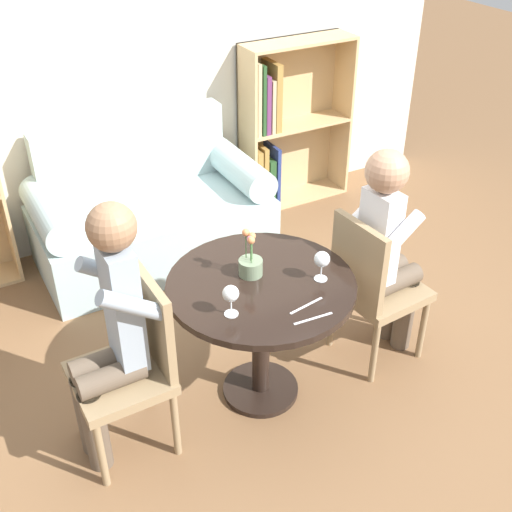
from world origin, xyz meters
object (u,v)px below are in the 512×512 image
object	(u,v)px
flower_vase	(251,263)
chair_right	(372,284)
person_left	(110,333)
person_right	(387,249)
wine_glass_left	(231,295)
chair_left	(134,361)
couch	(150,215)
bookshelf_right	(281,128)
wine_glass_right	(322,260)

from	to	relation	value
flower_vase	chair_right	bearing A→B (deg)	-10.19
person_left	flower_vase	bearing A→B (deg)	94.81
person_left	person_right	distance (m)	1.48
chair_right	wine_glass_left	bearing A→B (deg)	92.65
person_right	flower_vase	world-z (taller)	person_right
chair_left	flower_vase	bearing A→B (deg)	95.37
couch	person_left	world-z (taller)	person_left
bookshelf_right	chair_left	xyz separation A→B (m)	(-1.85, -1.80, -0.12)
bookshelf_right	wine_glass_left	distance (m)	2.44
wine_glass_right	flower_vase	bearing A→B (deg)	144.09
person_left	bookshelf_right	bearing A→B (deg)	132.11
person_right	flower_vase	bearing A→B (deg)	77.39
bookshelf_right	couch	bearing A→B (deg)	-167.13
person_left	wine_glass_right	world-z (taller)	person_left
bookshelf_right	flower_vase	world-z (taller)	bookshelf_right
chair_right	bookshelf_right	bearing A→B (deg)	-20.65
couch	flower_vase	xyz separation A→B (m)	(-0.01, -1.46, 0.47)
person_left	wine_glass_left	size ratio (longest dim) A/B	8.66
person_right	wine_glass_right	xyz separation A→B (m)	(-0.48, -0.09, 0.14)
couch	flower_vase	world-z (taller)	flower_vase
person_left	couch	bearing A→B (deg)	153.30
couch	bookshelf_right	xyz separation A→B (m)	(1.20, 0.27, 0.30)
couch	wine_glass_left	xyz separation A→B (m)	(-0.23, -1.69, 0.51)
person_right	wine_glass_right	bearing A→B (deg)	96.14
couch	person_right	xyz separation A→B (m)	(0.74, -1.57, 0.37)
person_right	couch	bearing A→B (deg)	20.92
bookshelf_right	wine_glass_right	world-z (taller)	bookshelf_right
wine_glass_right	chair_right	bearing A→B (deg)	11.19
couch	person_right	size ratio (longest dim) A/B	1.23
bookshelf_right	person_right	xyz separation A→B (m)	(-0.45, -1.84, 0.07)
bookshelf_right	person_left	world-z (taller)	person_left
couch	wine_glass_left	bearing A→B (deg)	-97.91
couch	person_left	distance (m)	1.74
flower_vase	person_left	bearing A→B (deg)	-174.33
person_right	bookshelf_right	bearing A→B (deg)	-18.26
couch	person_left	bearing A→B (deg)	-115.84
bookshelf_right	person_left	size ratio (longest dim) A/B	0.97
person_left	flower_vase	distance (m)	0.74
couch	wine_glass_right	bearing A→B (deg)	-81.02
chair_left	bookshelf_right	bearing A→B (deg)	133.37
chair_left	flower_vase	size ratio (longest dim) A/B	3.78
chair_right	wine_glass_right	bearing A→B (deg)	96.80
chair_left	person_right	world-z (taller)	person_right
bookshelf_right	flower_vase	xyz separation A→B (m)	(-1.21, -1.73, 0.17)
flower_vase	person_right	bearing A→B (deg)	-8.22
person_left	person_right	size ratio (longest dim) A/B	1.04
couch	bookshelf_right	world-z (taller)	bookshelf_right
bookshelf_right	person_right	bearing A→B (deg)	-103.87
wine_glass_right	flower_vase	world-z (taller)	flower_vase
chair_right	wine_glass_right	xyz separation A→B (m)	(-0.39, -0.08, 0.33)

